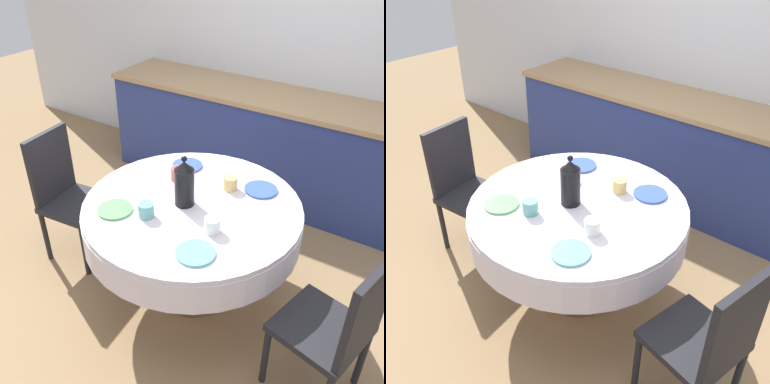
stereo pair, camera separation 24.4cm
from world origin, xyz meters
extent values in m
plane|color=#8E704C|center=(0.00, 0.00, 0.00)|extent=(12.00, 12.00, 0.00)
cube|color=silver|center=(0.00, 1.77, 1.30)|extent=(7.00, 0.05, 2.60)
cube|color=navy|center=(0.00, 1.44, 0.44)|extent=(3.20, 0.60, 0.88)
cube|color=#A37F56|center=(0.00, 1.44, 0.90)|extent=(3.24, 0.64, 0.04)
cylinder|color=brown|center=(0.00, 0.00, 0.02)|extent=(0.44, 0.44, 0.04)
cylinder|color=brown|center=(0.00, 0.00, 0.28)|extent=(0.11, 0.11, 0.47)
cylinder|color=silver|center=(0.00, 0.00, 0.60)|extent=(1.29, 1.29, 0.18)
cylinder|color=silver|center=(0.00, 0.00, 0.71)|extent=(1.28, 1.28, 0.03)
cube|color=black|center=(0.89, -0.20, 0.43)|extent=(0.48, 0.48, 0.04)
cube|color=black|center=(1.06, -0.24, 0.70)|extent=(0.12, 0.38, 0.49)
cylinder|color=black|center=(0.67, -0.34, 0.21)|extent=(0.04, 0.04, 0.41)
cylinder|color=black|center=(0.75, 0.01, 0.21)|extent=(0.04, 0.04, 0.41)
cylinder|color=black|center=(1.10, -0.07, 0.21)|extent=(0.04, 0.04, 0.41)
cube|color=black|center=(-0.90, -0.09, 0.43)|extent=(0.44, 0.44, 0.04)
cube|color=black|center=(-1.09, -0.11, 0.70)|extent=(0.07, 0.38, 0.49)
cylinder|color=black|center=(-0.75, 0.10, 0.21)|extent=(0.04, 0.04, 0.41)
cylinder|color=black|center=(-0.71, -0.25, 0.21)|extent=(0.04, 0.04, 0.41)
cylinder|color=black|center=(-1.10, 0.07, 0.21)|extent=(0.04, 0.04, 0.41)
cylinder|color=black|center=(-1.06, -0.29, 0.21)|extent=(0.04, 0.04, 0.41)
cylinder|color=#5BA85B|center=(-0.33, -0.30, 0.73)|extent=(0.20, 0.20, 0.01)
cylinder|color=#5BA39E|center=(-0.14, -0.24, 0.76)|extent=(0.09, 0.09, 0.08)
cylinder|color=#60BCB7|center=(0.26, -0.36, 0.73)|extent=(0.20, 0.20, 0.01)
cylinder|color=white|center=(0.23, -0.16, 0.76)|extent=(0.09, 0.09, 0.08)
cylinder|color=#3856AD|center=(-0.27, 0.35, 0.73)|extent=(0.20, 0.20, 0.01)
cylinder|color=#CC4C3D|center=(-0.22, 0.18, 0.76)|extent=(0.09, 0.09, 0.08)
cylinder|color=#3856AD|center=(0.27, 0.35, 0.73)|extent=(0.20, 0.20, 0.01)
cylinder|color=#DBB766|center=(0.11, 0.26, 0.76)|extent=(0.09, 0.09, 0.08)
cylinder|color=black|center=(-0.04, -0.02, 0.83)|extent=(0.12, 0.12, 0.23)
cone|color=black|center=(-0.04, -0.02, 0.97)|extent=(0.10, 0.10, 0.05)
sphere|color=black|center=(-0.04, -0.02, 1.02)|extent=(0.03, 0.03, 0.03)
camera|label=1|loc=(1.12, -1.72, 2.13)|focal=40.00mm
camera|label=2|loc=(1.32, -1.57, 2.13)|focal=40.00mm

